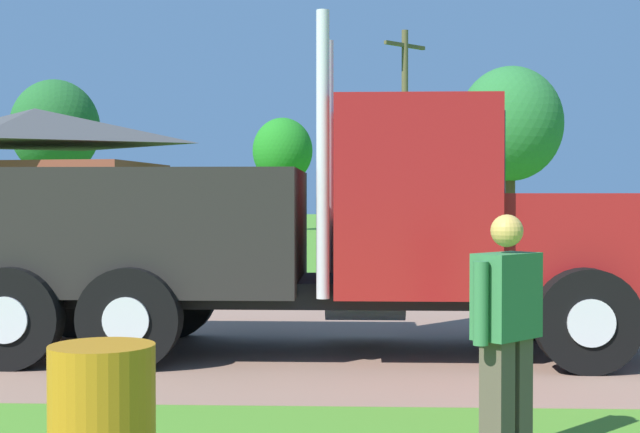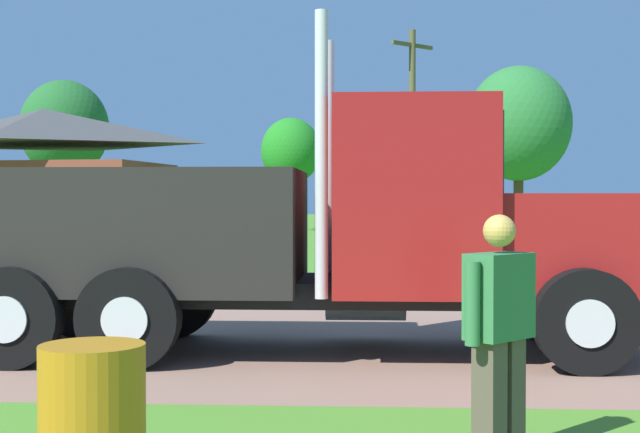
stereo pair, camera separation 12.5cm
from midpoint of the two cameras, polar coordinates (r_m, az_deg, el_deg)
name	(u,v)px [view 2 (the right image)]	position (r m, az deg, el deg)	size (l,w,h in m)	color
truck_foreground_white	(303,235)	(10.29, -0.74, -1.19)	(8.09, 2.63, 3.74)	black
visitor_by_barrel	(499,326)	(6.24, 11.90, -6.81)	(0.52, 0.53, 1.66)	#33723F
steel_barrel	(92,419)	(5.66, -13.67, -12.39)	(0.64, 0.64, 0.89)	#B27214
shed_building	(43,179)	(37.01, -17.11, 2.33)	(10.22, 7.33, 5.37)	brown
utility_pole_near	(412,131)	(35.86, 5.99, 5.44)	(1.71, 1.60, 8.51)	brown
tree_mid	(64,129)	(55.39, -15.90, 5.40)	(5.21, 5.21, 8.88)	#513823
tree_right	(291,151)	(51.94, -1.80, 4.16)	(3.47, 3.47, 6.53)	#513823
tree_far_right	(519,124)	(41.48, 12.62, 5.77)	(4.71, 4.71, 7.80)	#513823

